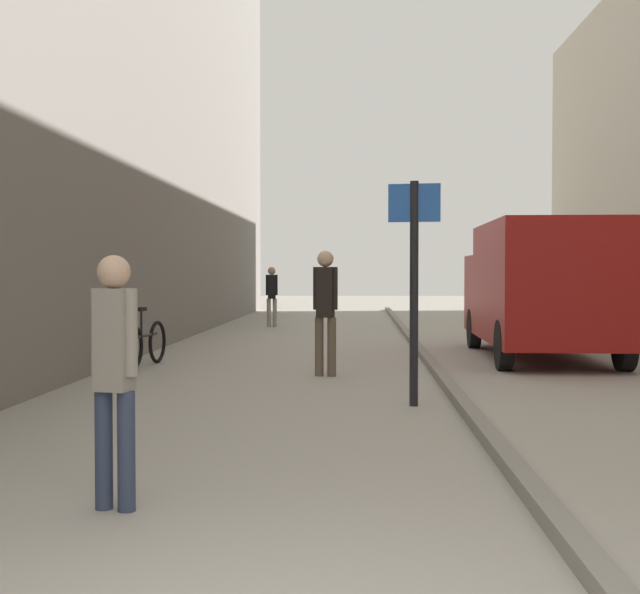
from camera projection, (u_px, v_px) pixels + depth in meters
ground_plane at (336, 361)px, 14.94m from camera, size 80.00×80.00×0.00m
kerb_strip at (426, 358)px, 14.87m from camera, size 0.16×40.00×0.12m
pedestrian_main_foreground at (272, 292)px, 24.04m from camera, size 0.33×0.22×1.69m
pedestrian_mid_block at (325, 304)px, 12.69m from camera, size 0.37×0.24×1.87m
pedestrian_far_crossing at (114, 363)px, 5.55m from camera, size 0.32×0.23×1.66m
delivery_van at (540, 287)px, 15.31m from camera, size 2.16×5.61×2.40m
street_sign_post at (414, 273)px, 9.86m from camera, size 0.60×0.12×2.60m
bicycle_leaning at (146, 343)px, 14.01m from camera, size 0.28×1.76×0.98m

